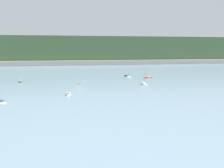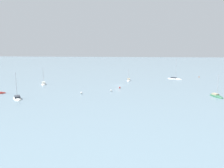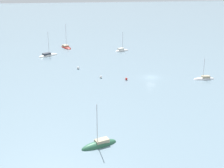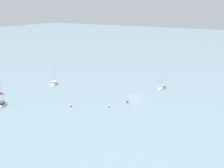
# 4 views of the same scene
# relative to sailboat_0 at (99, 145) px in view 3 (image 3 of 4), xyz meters

# --- Properties ---
(ground_plane) EXTENTS (600.00, 600.00, 0.00)m
(ground_plane) POSITION_rel_sailboat_0_xyz_m (37.39, -20.74, -0.09)
(ground_plane) COLOR slate
(sailboat_0) EXTENTS (4.09, 7.17, 9.04)m
(sailboat_0) POSITION_rel_sailboat_0_xyz_m (0.00, 0.00, 0.00)
(sailboat_0) COLOR #2D6647
(sailboat_0) RESTS_ON ground_plane
(sailboat_1) EXTENTS (9.01, 5.53, 10.93)m
(sailboat_1) POSITION_rel_sailboat_0_xyz_m (84.16, 3.33, 0.02)
(sailboat_1) COLOR maroon
(sailboat_1) RESTS_ON ground_plane
(sailboat_3) EXTENTS (6.70, 8.37, 10.01)m
(sailboat_3) POSITION_rel_sailboat_0_xyz_m (70.50, 10.63, 0.02)
(sailboat_3) COLOR white
(sailboat_3) RESTS_ON ground_plane
(sailboat_4) EXTENTS (1.99, 6.53, 7.01)m
(sailboat_4) POSITION_rel_sailboat_0_xyz_m (33.02, -35.74, 0.01)
(sailboat_4) COLOR silver
(sailboat_4) RESTS_ON ground_plane
(sailboat_5) EXTENTS (4.30, 6.69, 8.62)m
(sailboat_5) POSITION_rel_sailboat_0_xyz_m (73.65, -18.97, 0.03)
(sailboat_5) COLOR white
(sailboat_5) RESTS_ON ground_plane
(mooring_buoy_0) EXTENTS (0.74, 0.74, 0.74)m
(mooring_buoy_0) POSITION_rel_sailboat_0_xyz_m (39.24, -5.62, 0.28)
(mooring_buoy_0) COLOR white
(mooring_buoy_0) RESTS_ON ground_plane
(mooring_buoy_1) EXTENTS (0.71, 0.71, 0.71)m
(mooring_buoy_1) POSITION_rel_sailboat_0_xyz_m (36.18, -12.77, 0.26)
(mooring_buoy_1) COLOR red
(mooring_buoy_1) RESTS_ON ground_plane
(mooring_buoy_3) EXTENTS (0.85, 0.85, 0.85)m
(mooring_buoy_3) POSITION_rel_sailboat_0_xyz_m (50.08, 0.44, 0.33)
(mooring_buoy_3) COLOR white
(mooring_buoy_3) RESTS_ON ground_plane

